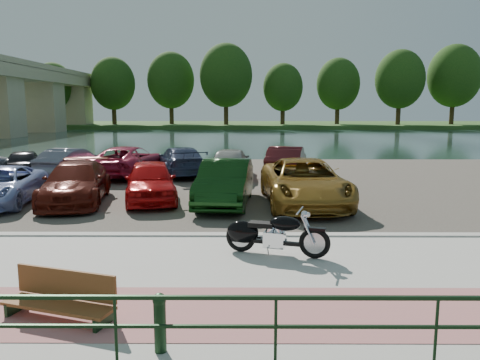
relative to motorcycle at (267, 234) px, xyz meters
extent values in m
plane|color=#595447|center=(-0.13, -0.48, -0.56)|extent=(200.00, 200.00, 0.00)
cube|color=#B0AFA6|center=(-0.13, -1.48, -0.51)|extent=(60.00, 6.00, 0.10)
cube|color=#AB6068|center=(-0.13, -2.98, -0.46)|extent=(60.00, 2.00, 0.01)
cube|color=#B0AFA6|center=(-0.13, 1.52, -0.49)|extent=(60.00, 0.30, 0.14)
cube|color=#403B34|center=(-0.13, 10.52, -0.54)|extent=(60.00, 18.00, 0.04)
cube|color=#1A2F29|center=(-0.13, 39.52, -0.56)|extent=(120.00, 40.00, 0.00)
cube|color=#284C1B|center=(-0.13, 71.52, -0.26)|extent=(120.00, 24.00, 0.60)
cube|color=tan|center=(-28.13, 53.52, 3.04)|extent=(6.00, 4.00, 7.20)
cube|color=tan|center=(-28.13, 65.52, 3.04)|extent=(6.00, 4.00, 7.20)
cylinder|color=black|center=(-2.13, -4.48, -0.01)|extent=(0.04, 0.04, 0.90)
cylinder|color=black|center=(-0.13, -4.48, -0.01)|extent=(0.04, 0.04, 0.90)
cylinder|color=black|center=(1.87, -4.48, -0.01)|extent=(0.04, 0.04, 0.90)
cube|color=black|center=(-0.13, -4.48, 0.42)|extent=(24.00, 0.05, 0.05)
cube|color=black|center=(-0.13, -4.48, 0.04)|extent=(24.00, 0.04, 0.04)
cylinder|color=black|center=(-1.63, -4.18, -0.11)|extent=(0.16, 0.16, 0.70)
sphere|color=black|center=(-1.63, -4.18, 0.26)|extent=(0.18, 0.18, 0.18)
cylinder|color=#322412|center=(-30.13, 64.12, 2.29)|extent=(0.70, 0.70, 4.50)
ellipsoid|color=#193A10|center=(-30.13, 64.12, 5.89)|extent=(6.30, 6.30, 7.56)
cylinder|color=#322412|center=(-21.13, 65.52, 2.51)|extent=(0.70, 0.70, 4.95)
ellipsoid|color=#193A10|center=(-21.13, 65.52, 6.47)|extent=(6.93, 6.93, 8.32)
cylinder|color=#322412|center=(-12.13, 66.92, 2.74)|extent=(0.70, 0.70, 5.40)
ellipsoid|color=#193A10|center=(-12.13, 66.92, 7.06)|extent=(7.56, 7.56, 9.07)
cylinder|color=#322412|center=(-3.13, 64.12, 2.96)|extent=(0.70, 0.70, 5.85)
ellipsoid|color=#193A10|center=(-3.13, 64.12, 7.64)|extent=(8.19, 8.19, 9.83)
cylinder|color=#322412|center=(5.87, 65.52, 2.29)|extent=(0.70, 0.70, 4.50)
ellipsoid|color=#193A10|center=(5.87, 65.52, 5.89)|extent=(6.30, 6.30, 7.56)
cylinder|color=#322412|center=(14.87, 66.92, 2.51)|extent=(0.70, 0.70, 4.95)
ellipsoid|color=#193A10|center=(14.87, 66.92, 6.47)|extent=(6.93, 6.93, 8.32)
cylinder|color=#322412|center=(23.87, 64.12, 2.74)|extent=(0.70, 0.70, 5.40)
ellipsoid|color=#193A10|center=(23.87, 64.12, 7.06)|extent=(7.56, 7.56, 9.07)
cylinder|color=#322412|center=(32.87, 65.52, 2.96)|extent=(0.70, 0.70, 5.85)
ellipsoid|color=#193A10|center=(32.87, 65.52, 7.64)|extent=(8.19, 8.19, 9.83)
torus|color=black|center=(1.00, -0.30, -0.12)|extent=(0.69, 0.31, 0.68)
torus|color=black|center=(-0.58, 0.17, -0.12)|extent=(0.69, 0.31, 0.68)
cylinder|color=#B2B2B7|center=(1.00, -0.30, -0.12)|extent=(0.46, 0.19, 0.46)
cylinder|color=#B2B2B7|center=(-0.58, 0.17, -0.12)|extent=(0.46, 0.19, 0.46)
cylinder|color=silver|center=(0.84, -0.36, 0.18)|extent=(0.33, 0.14, 0.63)
cylinder|color=silver|center=(0.89, -0.17, 0.18)|extent=(0.33, 0.14, 0.63)
cylinder|color=silver|center=(0.68, -0.21, 0.57)|extent=(0.25, 0.73, 0.04)
sphere|color=silver|center=(0.78, -0.24, 0.49)|extent=(0.20, 0.20, 0.16)
sphere|color=silver|center=(0.85, -0.26, 0.49)|extent=(0.14, 0.14, 0.11)
cube|color=black|center=(1.00, -0.30, 0.19)|extent=(0.47, 0.26, 0.06)
cube|color=black|center=(0.21, -0.07, -0.18)|extent=(1.18, 0.44, 0.08)
cube|color=silver|center=(0.16, -0.05, -0.11)|extent=(0.52, 0.44, 0.34)
cylinder|color=silver|center=(0.26, -0.08, 0.09)|extent=(0.29, 0.24, 0.27)
cylinder|color=silver|center=(0.06, -0.03, 0.09)|extent=(0.29, 0.24, 0.27)
ellipsoid|color=black|center=(0.38, -0.12, 0.26)|extent=(0.75, 0.54, 0.32)
cube|color=black|center=(-0.13, 0.03, 0.20)|extent=(0.61, 0.43, 0.10)
ellipsoid|color=black|center=(-0.53, 0.15, 0.00)|extent=(0.79, 0.53, 0.50)
cube|color=black|center=(-0.58, 0.17, -0.07)|extent=(0.43, 0.29, 0.30)
cylinder|color=silver|center=(-0.08, 0.19, -0.24)|extent=(1.08, 0.40, 0.09)
cylinder|color=silver|center=(-0.08, 0.19, -0.16)|extent=(1.08, 0.40, 0.09)
cylinder|color=#B2B2B7|center=(0.01, -0.20, -0.33)|extent=(0.06, 0.14, 0.22)
cube|color=brown|center=(-3.35, -3.24, -0.24)|extent=(1.85, 0.99, 0.05)
cube|color=brown|center=(-3.29, -3.05, 0.04)|extent=(1.73, 0.61, 0.45)
cube|color=black|center=(-4.11, -2.99, -0.35)|extent=(0.20, 0.45, 0.22)
cube|color=black|center=(-2.59, -3.49, -0.35)|extent=(0.20, 0.45, 0.22)
imported|color=#93A1D6|center=(-8.73, 5.53, 0.11)|extent=(2.67, 4.81, 1.27)
imported|color=#4F130B|center=(-6.26, 5.84, 0.17)|extent=(2.69, 5.05, 1.39)
imported|color=#BB0C0D|center=(-3.75, 6.14, 0.19)|extent=(2.52, 4.46, 1.43)
imported|color=black|center=(-1.12, 5.59, 0.23)|extent=(1.99, 4.71, 1.51)
imported|color=olive|center=(1.54, 5.55, 0.25)|extent=(2.81, 5.66, 1.54)
imported|color=black|center=(-10.99, 12.22, 0.13)|extent=(2.73, 4.10, 1.30)
imported|color=slate|center=(-8.70, 12.08, 0.16)|extent=(2.25, 4.33, 1.36)
imported|color=maroon|center=(-5.99, 12.08, 0.20)|extent=(2.96, 5.45, 1.45)
imported|color=navy|center=(-3.54, 12.51, 0.17)|extent=(3.26, 5.13, 1.38)
imported|color=#9FA09B|center=(-1.10, 11.88, 0.20)|extent=(1.98, 4.32, 1.44)
imported|color=#4B1417|center=(1.55, 12.02, 0.21)|extent=(2.40, 4.66, 1.46)
camera|label=1|loc=(-0.54, -9.95, 2.74)|focal=35.00mm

